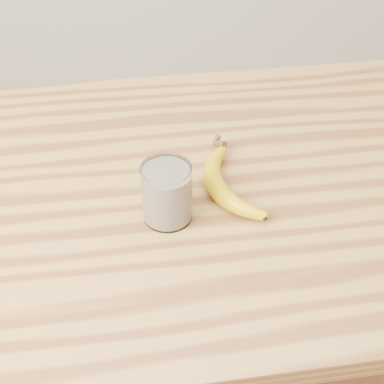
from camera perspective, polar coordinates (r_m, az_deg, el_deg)
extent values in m
cube|color=#A87A3C|center=(1.01, 4.18, 0.63)|extent=(1.20, 0.80, 0.04)
cylinder|color=brown|center=(1.59, -18.76, -5.59)|extent=(0.06, 0.06, 0.86)
cylinder|color=brown|center=(1.71, 19.05, -1.73)|extent=(0.06, 0.06, 0.86)
cylinder|color=white|center=(0.89, -2.69, -0.11)|extent=(0.08, 0.08, 0.11)
torus|color=white|center=(0.85, -2.80, 2.49)|extent=(0.08, 0.08, 0.00)
cylinder|color=beige|center=(0.89, -2.69, -0.32)|extent=(0.08, 0.08, 0.09)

